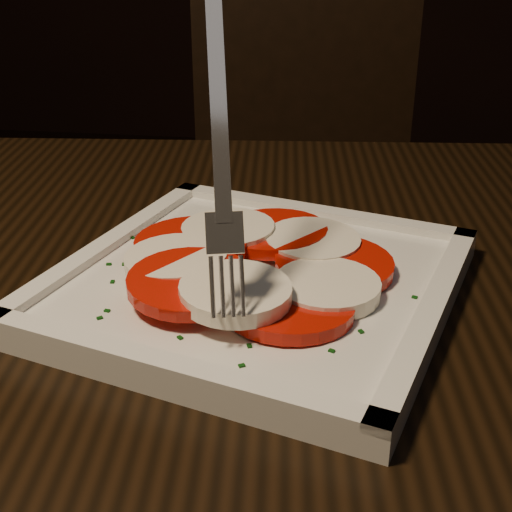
{
  "coord_description": "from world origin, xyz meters",
  "views": [
    {
      "loc": [
        -0.18,
        -0.24,
        0.99
      ],
      "look_at": [
        -0.23,
        0.17,
        0.78
      ],
      "focal_mm": 50.0,
      "sensor_mm": 36.0,
      "label": 1
    }
  ],
  "objects_px": {
    "plate": "(256,286)",
    "table": "(375,453)",
    "fork": "(219,140)",
    "chair": "(305,177)"
  },
  "relations": [
    {
      "from": "table",
      "to": "plate",
      "type": "height_order",
      "value": "plate"
    },
    {
      "from": "plate",
      "to": "fork",
      "type": "xyz_separation_m",
      "value": [
        -0.02,
        -0.03,
        0.11
      ]
    },
    {
      "from": "plate",
      "to": "fork",
      "type": "distance_m",
      "value": 0.12
    },
    {
      "from": "table",
      "to": "chair",
      "type": "relative_size",
      "value": 1.37
    },
    {
      "from": "plate",
      "to": "fork",
      "type": "bearing_deg",
      "value": -119.61
    },
    {
      "from": "chair",
      "to": "fork",
      "type": "bearing_deg",
      "value": -97.33
    },
    {
      "from": "table",
      "to": "fork",
      "type": "distance_m",
      "value": 0.24
    },
    {
      "from": "chair",
      "to": "fork",
      "type": "distance_m",
      "value": 0.94
    },
    {
      "from": "plate",
      "to": "table",
      "type": "bearing_deg",
      "value": -20.47
    },
    {
      "from": "plate",
      "to": "fork",
      "type": "height_order",
      "value": "fork"
    }
  ]
}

